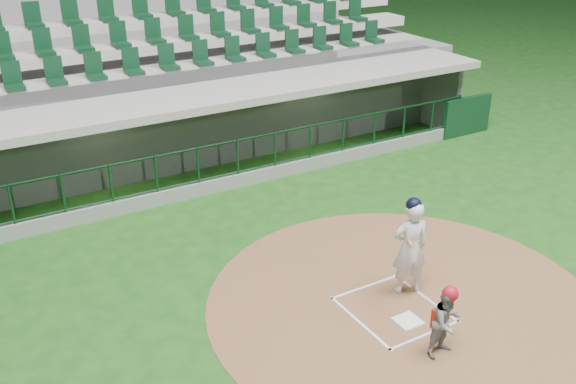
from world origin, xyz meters
name	(u,v)px	position (x,y,z in m)	size (l,w,h in m)	color
ground	(383,302)	(0.00, 0.00, 0.00)	(120.00, 120.00, 0.00)	#174513
dirt_circle	(403,302)	(0.30, -0.20, 0.01)	(7.20, 7.20, 0.01)	brown
home_plate	(408,321)	(0.00, -0.70, 0.02)	(0.43, 0.43, 0.02)	white
batter_box_chalk	(393,309)	(0.00, -0.30, 0.02)	(1.55, 1.80, 0.01)	white
dugout_structure	(210,129)	(0.09, 7.82, 0.97)	(16.40, 3.70, 3.00)	slate
seating_deck	(165,87)	(0.00, 10.91, 1.42)	(17.00, 6.72, 5.15)	slate
batter	(410,246)	(0.58, 0.05, 0.98)	(0.93, 0.95, 1.94)	white
catcher	(447,321)	(-0.05, -1.64, 0.64)	(0.61, 0.50, 1.27)	gray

